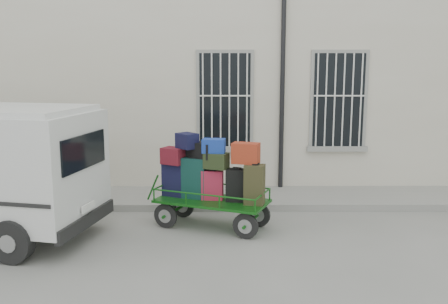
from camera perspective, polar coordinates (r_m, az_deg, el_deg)
name	(u,v)px	position (r m, az deg, el deg)	size (l,w,h in m)	color
ground	(247,233)	(9.42, 2.69, -9.24)	(80.00, 80.00, 0.00)	slate
building	(238,67)	(14.38, 1.66, 9.65)	(24.00, 5.15, 6.00)	beige
sidewalk	(243,198)	(11.50, 2.13, -5.24)	(24.00, 1.70, 0.15)	gray
luggage_cart	(211,179)	(9.49, -1.48, -3.08)	(2.48, 1.69, 1.80)	black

